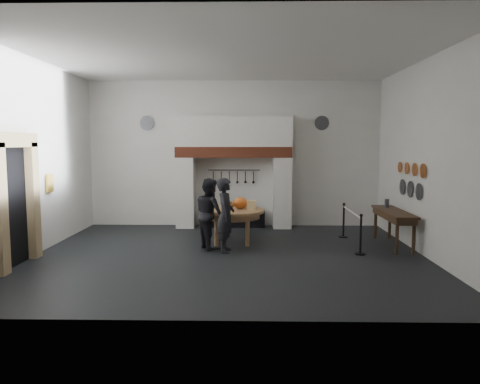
{
  "coord_description": "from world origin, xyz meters",
  "views": [
    {
      "loc": [
        0.51,
        -10.58,
        2.59
      ],
      "look_at": [
        0.24,
        1.19,
        1.35
      ],
      "focal_mm": 35.0,
      "sensor_mm": 36.0,
      "label": 1
    }
  ],
  "objects_px": {
    "iron_range": "(234,219)",
    "side_table": "(394,212)",
    "visitor_near": "(225,215)",
    "visitor_far": "(210,213)",
    "barrier_post_near": "(361,235)",
    "barrier_post_far": "(344,221)",
    "work_table": "(232,211)"
  },
  "relations": [
    {
      "from": "side_table",
      "to": "barrier_post_near",
      "type": "bearing_deg",
      "value": -137.86
    },
    {
      "from": "barrier_post_near",
      "to": "barrier_post_far",
      "type": "distance_m",
      "value": 2.0
    },
    {
      "from": "barrier_post_far",
      "to": "iron_range",
      "type": "bearing_deg",
      "value": 152.97
    },
    {
      "from": "visitor_far",
      "to": "barrier_post_far",
      "type": "bearing_deg",
      "value": -95.12
    },
    {
      "from": "iron_range",
      "to": "side_table",
      "type": "height_order",
      "value": "side_table"
    },
    {
      "from": "iron_range",
      "to": "visitor_far",
      "type": "height_order",
      "value": "visitor_far"
    },
    {
      "from": "work_table",
      "to": "barrier_post_near",
      "type": "xyz_separation_m",
      "value": [
        3.03,
        -1.23,
        -0.39
      ]
    },
    {
      "from": "iron_range",
      "to": "visitor_near",
      "type": "distance_m",
      "value": 3.44
    },
    {
      "from": "iron_range",
      "to": "barrier_post_far",
      "type": "bearing_deg",
      "value": -27.03
    },
    {
      "from": "iron_range",
      "to": "side_table",
      "type": "relative_size",
      "value": 0.86
    },
    {
      "from": "side_table",
      "to": "barrier_post_near",
      "type": "distance_m",
      "value": 1.45
    },
    {
      "from": "iron_range",
      "to": "barrier_post_near",
      "type": "bearing_deg",
      "value": -49.26
    },
    {
      "from": "visitor_far",
      "to": "side_table",
      "type": "distance_m",
      "value": 4.59
    },
    {
      "from": "side_table",
      "to": "barrier_post_far",
      "type": "relative_size",
      "value": 2.44
    },
    {
      "from": "side_table",
      "to": "work_table",
      "type": "bearing_deg",
      "value": 175.73
    },
    {
      "from": "iron_range",
      "to": "visitor_far",
      "type": "bearing_deg",
      "value": -99.19
    },
    {
      "from": "visitor_far",
      "to": "side_table",
      "type": "xyz_separation_m",
      "value": [
        4.58,
        0.34,
        0.0
      ]
    },
    {
      "from": "visitor_near",
      "to": "barrier_post_near",
      "type": "height_order",
      "value": "visitor_near"
    },
    {
      "from": "iron_range",
      "to": "barrier_post_far",
      "type": "relative_size",
      "value": 2.11
    },
    {
      "from": "visitor_far",
      "to": "barrier_post_far",
      "type": "height_order",
      "value": "visitor_far"
    },
    {
      "from": "visitor_far",
      "to": "barrier_post_far",
      "type": "relative_size",
      "value": 1.93
    },
    {
      "from": "visitor_far",
      "to": "barrier_post_near",
      "type": "distance_m",
      "value": 3.63
    },
    {
      "from": "visitor_near",
      "to": "visitor_far",
      "type": "xyz_separation_m",
      "value": [
        -0.4,
        0.4,
        -0.02
      ]
    },
    {
      "from": "side_table",
      "to": "barrier_post_near",
      "type": "height_order",
      "value": "same"
    },
    {
      "from": "visitor_near",
      "to": "visitor_far",
      "type": "height_order",
      "value": "visitor_near"
    },
    {
      "from": "work_table",
      "to": "visitor_near",
      "type": "distance_m",
      "value": 1.05
    },
    {
      "from": "iron_range",
      "to": "barrier_post_near",
      "type": "xyz_separation_m",
      "value": [
        3.07,
        -3.57,
        0.2
      ]
    },
    {
      "from": "work_table",
      "to": "side_table",
      "type": "height_order",
      "value": "side_table"
    },
    {
      "from": "barrier_post_near",
      "to": "visitor_near",
      "type": "bearing_deg",
      "value": 176.53
    },
    {
      "from": "barrier_post_far",
      "to": "barrier_post_near",
      "type": "bearing_deg",
      "value": -90.0
    },
    {
      "from": "visitor_far",
      "to": "side_table",
      "type": "bearing_deg",
      "value": -112.52
    },
    {
      "from": "visitor_near",
      "to": "side_table",
      "type": "relative_size",
      "value": 0.8
    }
  ]
}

